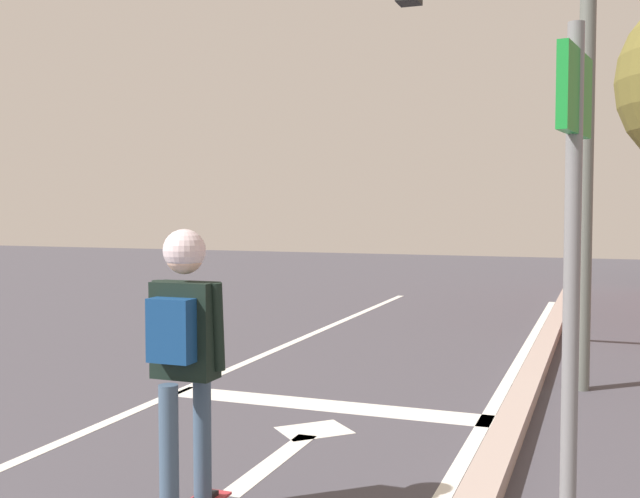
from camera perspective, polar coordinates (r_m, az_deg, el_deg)
The scene contains 9 objects.
lane_line_center at distance 7.11m, azimuth -14.99°, elevation -12.14°, with size 0.12×20.00×0.01m, color silver.
lane_line_curbside at distance 5.95m, azimuth 10.74°, elevation -15.14°, with size 0.12×20.00×0.01m, color silver.
stop_bar at distance 7.29m, azimuth 0.63°, elevation -11.64°, with size 3.21×0.40×0.01m, color silver.
lane_arrow_stem at distance 5.78m, azimuth -3.55°, elevation -15.62°, with size 0.16×1.40×0.01m, color silver.
lane_arrow_head at distance 6.53m, azimuth -0.42°, elevation -13.41°, with size 0.56×0.44×0.01m, color silver.
curb_strip at distance 5.89m, azimuth 13.22°, elevation -14.66°, with size 0.24×24.00×0.14m, color #A6938A.
skater at distance 4.48m, azimuth -10.17°, elevation -6.33°, with size 0.46×0.62×1.66m.
traffic_signal_mast at distance 8.33m, azimuth 13.81°, elevation 13.58°, with size 3.74×0.34×4.98m.
street_sign_post at distance 2.92m, azimuth 18.34°, elevation -1.49°, with size 0.11×0.44×2.52m.
Camera 1 is at (3.81, 0.43, 1.86)m, focal length 42.73 mm.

